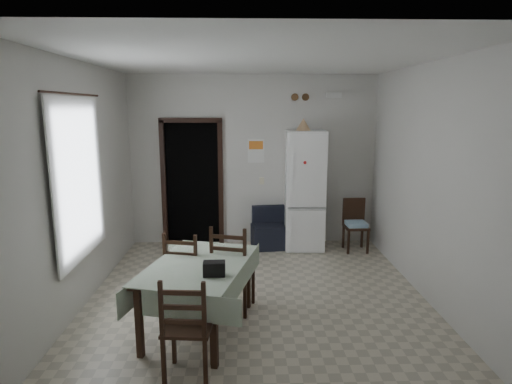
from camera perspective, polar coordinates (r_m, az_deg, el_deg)
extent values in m
plane|color=#B4AA93|center=(5.59, 0.15, -13.71)|extent=(4.50, 4.50, 0.00)
cube|color=black|center=(7.69, -8.27, 1.36)|extent=(0.90, 0.45, 2.10)
cube|color=black|center=(7.52, -12.19, 1.01)|extent=(0.08, 0.10, 2.18)
cube|color=black|center=(7.41, -4.72, 1.06)|extent=(0.08, 0.10, 2.18)
cube|color=black|center=(7.34, -8.73, 9.44)|extent=(1.06, 0.10, 0.08)
cube|color=silver|center=(5.31, -23.63, 1.56)|extent=(0.10, 1.20, 1.60)
cube|color=white|center=(5.27, -22.52, 1.58)|extent=(0.02, 1.45, 1.85)
cylinder|color=black|center=(5.21, -23.22, 11.93)|extent=(0.02, 1.60, 0.02)
cube|color=white|center=(7.34, 0.00, 5.50)|extent=(0.28, 0.02, 0.40)
cube|color=orange|center=(7.32, 0.00, 6.27)|extent=(0.24, 0.01, 0.14)
cube|color=beige|center=(7.41, 0.77, 1.50)|extent=(0.08, 0.02, 0.12)
cylinder|color=brown|center=(7.35, 5.20, 12.49)|extent=(0.12, 0.03, 0.12)
cylinder|color=brown|center=(7.37, 6.62, 12.46)|extent=(0.12, 0.03, 0.12)
cube|color=white|center=(7.43, 10.33, 12.58)|extent=(0.25, 0.07, 0.09)
cone|color=tan|center=(7.04, 6.34, 8.95)|extent=(0.25, 0.25, 0.20)
cube|color=black|center=(4.24, -5.59, -10.14)|extent=(0.22, 0.13, 0.14)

